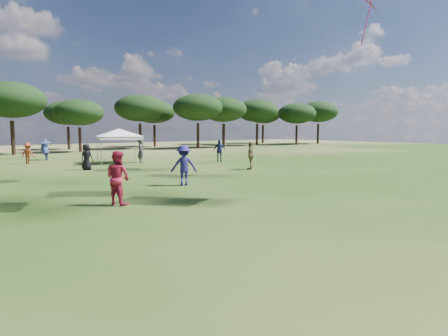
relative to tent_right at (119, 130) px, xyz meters
The scene contains 2 objects.
tent_right is the anchor object (origin of this frame).
festival_crowd 9.37m from the tent_right, 150.88° to the right, with size 30.60×24.11×1.93m.
Camera 1 is at (-3.51, -0.15, 2.69)m, focal length 30.00 mm.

